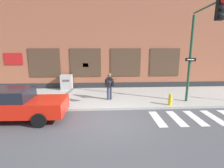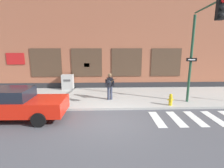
# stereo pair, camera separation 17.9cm
# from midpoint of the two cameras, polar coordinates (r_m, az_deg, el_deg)

# --- Properties ---
(ground_plane) EXTENTS (160.00, 160.00, 0.00)m
(ground_plane) POSITION_cam_midpoint_polar(r_m,az_deg,el_deg) (8.54, -1.70, -11.96)
(ground_plane) COLOR #4C4C51
(sidewalk) EXTENTS (28.00, 4.96, 0.13)m
(sidewalk) POSITION_cam_midpoint_polar(r_m,az_deg,el_deg) (12.18, -2.18, -4.16)
(sidewalk) COLOR #ADAAA3
(sidewalk) RESTS_ON ground
(building_backdrop) EXTENTS (28.00, 4.06, 8.09)m
(building_backdrop) POSITION_cam_midpoint_polar(r_m,az_deg,el_deg) (16.17, -2.60, 14.13)
(building_backdrop) COLOR #99563D
(building_backdrop) RESTS_ON ground
(crosswalk) EXTENTS (5.20, 1.90, 0.01)m
(crosswalk) POSITION_cam_midpoint_polar(r_m,az_deg,el_deg) (9.97, 27.46, -9.72)
(crosswalk) COLOR silver
(crosswalk) RESTS_ON ground
(red_car) EXTENTS (4.63, 2.04, 1.53)m
(red_car) POSITION_cam_midpoint_polar(r_m,az_deg,el_deg) (9.63, -29.37, -5.85)
(red_car) COLOR red
(red_car) RESTS_ON ground
(busker) EXTENTS (0.71, 0.53, 1.70)m
(busker) POSITION_cam_midpoint_polar(r_m,az_deg,el_deg) (11.06, -1.36, -0.30)
(busker) COLOR #33384C
(busker) RESTS_ON sidewalk
(traffic_light) EXTENTS (0.84, 3.26, 5.30)m
(traffic_light) POSITION_cam_midpoint_polar(r_m,az_deg,el_deg) (10.33, 26.40, 12.66)
(traffic_light) COLOR #234C33
(traffic_light) RESTS_ON sidewalk
(utility_box) EXTENTS (0.90, 0.58, 1.18)m
(utility_box) POSITION_cam_midpoint_polar(r_m,az_deg,el_deg) (14.30, -14.95, 0.59)
(utility_box) COLOR #ADADA8
(utility_box) RESTS_ON sidewalk
(fire_hydrant) EXTENTS (0.38, 0.20, 0.70)m
(fire_hydrant) POSITION_cam_midpoint_polar(r_m,az_deg,el_deg) (10.73, 18.02, -4.77)
(fire_hydrant) COLOR gold
(fire_hydrant) RESTS_ON sidewalk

